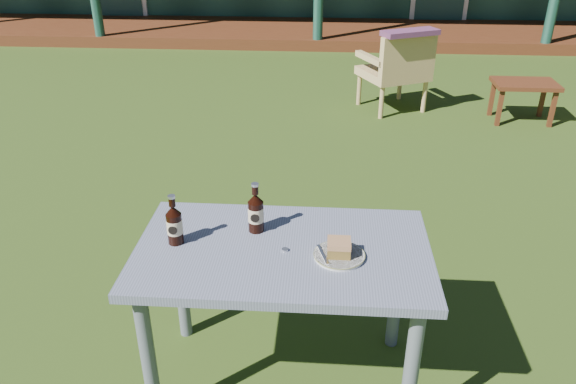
# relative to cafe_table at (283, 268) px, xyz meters

# --- Properties ---
(ground) EXTENTS (80.00, 80.00, 0.00)m
(ground) POSITION_rel_cafe_table_xyz_m (0.00, 1.60, -0.62)
(ground) COLOR #334916
(cafe_table) EXTENTS (1.20, 0.70, 0.72)m
(cafe_table) POSITION_rel_cafe_table_xyz_m (0.00, 0.00, 0.00)
(cafe_table) COLOR slate
(cafe_table) RESTS_ON ground
(plate) EXTENTS (0.20, 0.20, 0.01)m
(plate) POSITION_rel_cafe_table_xyz_m (0.23, -0.05, 0.11)
(plate) COLOR silver
(plate) RESTS_ON cafe_table
(cake_slice) EXTENTS (0.09, 0.09, 0.06)m
(cake_slice) POSITION_rel_cafe_table_xyz_m (0.22, -0.05, 0.15)
(cake_slice) COLOR brown
(cake_slice) RESTS_ON plate
(fork) EXTENTS (0.05, 0.14, 0.00)m
(fork) POSITION_rel_cafe_table_xyz_m (0.16, -0.06, 0.12)
(fork) COLOR silver
(fork) RESTS_ON plate
(cola_bottle_near) EXTENTS (0.07, 0.07, 0.22)m
(cola_bottle_near) POSITION_rel_cafe_table_xyz_m (-0.12, 0.13, 0.19)
(cola_bottle_near) COLOR black
(cola_bottle_near) RESTS_ON cafe_table
(cola_bottle_far) EXTENTS (0.06, 0.07, 0.22)m
(cola_bottle_far) POSITION_rel_cafe_table_xyz_m (-0.44, 0.01, 0.19)
(cola_bottle_far) COLOR black
(cola_bottle_far) RESTS_ON cafe_table
(bottle_cap) EXTENTS (0.03, 0.03, 0.01)m
(bottle_cap) POSITION_rel_cafe_table_xyz_m (0.01, -0.02, 0.11)
(bottle_cap) COLOR silver
(bottle_cap) RESTS_ON cafe_table
(armchair_left) EXTENTS (0.79, 0.77, 0.81)m
(armchair_left) POSITION_rel_cafe_table_xyz_m (0.87, 3.80, -0.16)
(armchair_left) COLOR tan
(armchair_left) RESTS_ON ground
(floral_throw) EXTENTS (0.59, 0.43, 0.05)m
(floral_throw) POSITION_rel_cafe_table_xyz_m (0.94, 3.65, 0.22)
(floral_throw) COLOR #623155
(floral_throw) RESTS_ON armchair_left
(side_table) EXTENTS (0.60, 0.40, 0.40)m
(side_table) POSITION_rel_cafe_table_xyz_m (2.09, 3.57, -0.28)
(side_table) COLOR #502613
(side_table) RESTS_ON ground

